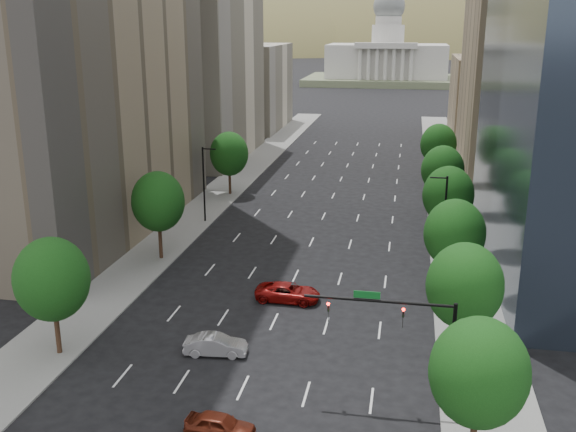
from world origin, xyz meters
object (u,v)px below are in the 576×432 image
Objects in this scene: traffic_signal at (411,329)px; car_maroon at (220,425)px; car_silver at (216,345)px; capitol at (387,61)px; car_red_far at (288,292)px.

traffic_signal is 2.22× the size of car_maroon.
car_silver is (-13.53, 4.01, -4.43)m from traffic_signal.
traffic_signal is 0.15× the size of capitol.
traffic_signal is at bearing -143.29° from car_red_far.
car_silver is at bearing 163.00° from car_red_far.
traffic_signal reaches higher than car_silver.
capitol is at bearing 5.18° from car_maroon.
car_red_far is (3.34, 10.22, 0.02)m from car_silver.
traffic_signal is at bearing -112.85° from car_silver.
capitol reaches higher than car_silver.
capitol is at bearing 92.74° from traffic_signal.
capitol is at bearing 1.18° from car_red_far.
car_silver is at bearing -90.80° from capitol.
car_silver reaches higher than car_maroon.
car_red_far is at bearing -24.44° from car_silver.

